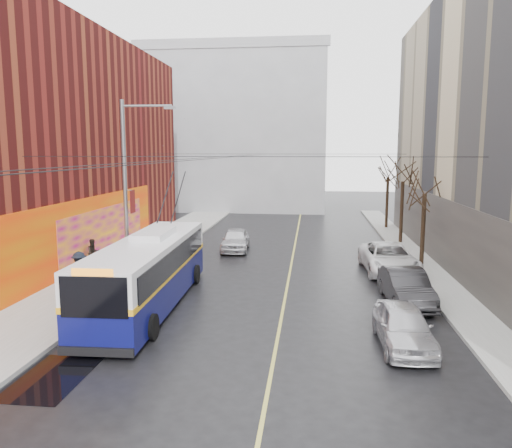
{
  "coord_description": "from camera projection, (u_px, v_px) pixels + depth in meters",
  "views": [
    {
      "loc": [
        2.63,
        -13.09,
        6.63
      ],
      "look_at": [
        -0.05,
        10.75,
        3.09
      ],
      "focal_mm": 35.0,
      "sensor_mm": 36.0,
      "label": 1
    }
  ],
  "objects": [
    {
      "name": "sidewalk_left",
      "position": [
        112.0,
        274.0,
        26.79
      ],
      "size": [
        4.0,
        60.0,
        0.15
      ],
      "primitive_type": "cube",
      "color": "gray",
      "rests_on": "ground"
    },
    {
      "name": "puddle",
      "position": [
        51.0,
        378.0,
        14.66
      ],
      "size": [
        1.99,
        3.2,
        0.01
      ],
      "primitive_type": "cube",
      "color": "black",
      "rests_on": "ground"
    },
    {
      "name": "building_far",
      "position": [
        238.0,
        130.0,
        57.71
      ],
      "size": [
        20.5,
        12.1,
        18.0
      ],
      "color": "gray",
      "rests_on": "ground"
    },
    {
      "name": "following_car",
      "position": [
        235.0,
        240.0,
        33.28
      ],
      "size": [
        2.01,
        4.45,
        1.48
      ],
      "primitive_type": "imported",
      "rotation": [
        0.0,
        0.0,
        0.06
      ],
      "color": "silver",
      "rests_on": "ground"
    },
    {
      "name": "sidewalk_right",
      "position": [
        438.0,
        283.0,
        24.92
      ],
      "size": [
        2.0,
        60.0,
        0.15
      ],
      "primitive_type": "cube",
      "color": "gray",
      "rests_on": "ground"
    },
    {
      "name": "pedestrian_c",
      "position": [
        80.0,
        271.0,
        23.13
      ],
      "size": [
        1.17,
        1.38,
        1.86
      ],
      "primitive_type": "imported",
      "rotation": [
        0.0,
        0.0,
        2.05
      ],
      "color": "black",
      "rests_on": "sidewalk_left"
    },
    {
      "name": "tree_near",
      "position": [
        425.0,
        180.0,
        28.14
      ],
      "size": [
        3.2,
        3.2,
        6.4
      ],
      "color": "black",
      "rests_on": "ground"
    },
    {
      "name": "ground",
      "position": [
        215.0,
        387.0,
        14.13
      ],
      "size": [
        140.0,
        140.0,
        0.0
      ],
      "primitive_type": "plane",
      "color": "black",
      "rests_on": "ground"
    },
    {
      "name": "pedestrian_a",
      "position": [
        93.0,
        275.0,
        22.66
      ],
      "size": [
        0.45,
        0.66,
        1.75
      ],
      "primitive_type": "imported",
      "rotation": [
        0.0,
        0.0,
        1.62
      ],
      "color": "black",
      "rests_on": "sidewalk_left"
    },
    {
      "name": "trolleybus",
      "position": [
        149.0,
        271.0,
        21.25
      ],
      "size": [
        3.0,
        11.79,
        5.55
      ],
      "rotation": [
        0.0,
        0.0,
        0.03
      ],
      "color": "#0A0C4B",
      "rests_on": "ground"
    },
    {
      "name": "tree_mid",
      "position": [
        403.0,
        170.0,
        34.98
      ],
      "size": [
        3.2,
        3.2,
        6.68
      ],
      "color": "black",
      "rests_on": "ground"
    },
    {
      "name": "parked_car_c",
      "position": [
        389.0,
        258.0,
        27.23
      ],
      "size": [
        2.97,
        5.89,
        1.6
      ],
      "primitive_type": "imported",
      "rotation": [
        0.0,
        0.0,
        0.06
      ],
      "color": "white",
      "rests_on": "ground"
    },
    {
      "name": "tree_far",
      "position": [
        388.0,
        169.0,
        41.88
      ],
      "size": [
        3.2,
        3.2,
        6.57
      ],
      "color": "black",
      "rests_on": "ground"
    },
    {
      "name": "parked_car_a",
      "position": [
        404.0,
        326.0,
        16.91
      ],
      "size": [
        1.83,
        4.29,
        1.45
      ],
      "primitive_type": "imported",
      "rotation": [
        0.0,
        0.0,
        0.03
      ],
      "color": "silver",
      "rests_on": "ground"
    },
    {
      "name": "streetlight_pole",
      "position": [
        128.0,
        188.0,
        23.93
      ],
      "size": [
        2.65,
        0.6,
        9.0
      ],
      "color": "slate",
      "rests_on": "ground"
    },
    {
      "name": "catenary_wires",
      "position": [
        220.0,
        158.0,
        28.02
      ],
      "size": [
        18.0,
        60.0,
        0.22
      ],
      "color": "black"
    },
    {
      "name": "pigeons_flying",
      "position": [
        189.0,
        125.0,
        22.42
      ],
      "size": [
        3.04,
        2.12,
        1.72
      ],
      "color": "slate"
    },
    {
      "name": "pedestrian_b",
      "position": [
        93.0,
        253.0,
        27.94
      ],
      "size": [
        0.96,
        0.98,
        1.59
      ],
      "primitive_type": "imported",
      "rotation": [
        0.0,
        0.0,
        0.86
      ],
      "color": "black",
      "rests_on": "sidewalk_left"
    },
    {
      "name": "parked_car_b",
      "position": [
        406.0,
        287.0,
        21.65
      ],
      "size": [
        1.92,
        4.72,
        1.52
      ],
      "primitive_type": "imported",
      "rotation": [
        0.0,
        0.0,
        0.07
      ],
      "color": "#262628",
      "rests_on": "ground"
    },
    {
      "name": "lane_line",
      "position": [
        290.0,
        271.0,
        27.72
      ],
      "size": [
        0.12,
        50.0,
        0.01
      ],
      "primitive_type": "cube",
      "color": "#BFB74C",
      "rests_on": "ground"
    }
  ]
}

